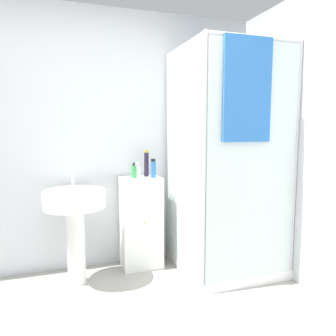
# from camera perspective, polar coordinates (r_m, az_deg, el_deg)

# --- Properties ---
(wall_back) EXTENTS (6.40, 0.06, 2.50)m
(wall_back) POSITION_cam_1_polar(r_m,az_deg,el_deg) (3.27, -13.33, 4.72)
(wall_back) COLOR silver
(wall_back) RESTS_ON ground_plane
(shower_enclosure) EXTENTS (0.91, 0.94, 2.10)m
(shower_enclosure) POSITION_cam_1_polar(r_m,az_deg,el_deg) (3.13, 9.66, -7.19)
(shower_enclosure) COLOR white
(shower_enclosure) RESTS_ON ground_plane
(vanity_cabinet) EXTENTS (0.39, 0.33, 0.89)m
(vanity_cabinet) POSITION_cam_1_polar(r_m,az_deg,el_deg) (3.28, -4.78, -9.34)
(vanity_cabinet) COLOR white
(vanity_cabinet) RESTS_ON ground_plane
(sink) EXTENTS (0.53, 0.53, 0.97)m
(sink) POSITION_cam_1_polar(r_m,az_deg,el_deg) (2.97, -15.90, -7.45)
(sink) COLOR white
(sink) RESTS_ON ground_plane
(soap_dispenser) EXTENTS (0.06, 0.06, 0.15)m
(soap_dispenser) POSITION_cam_1_polar(r_m,az_deg,el_deg) (3.14, -5.99, -0.62)
(soap_dispenser) COLOR green
(soap_dispenser) RESTS_ON vanity_cabinet
(shampoo_bottle_tall_black) EXTENTS (0.05, 0.05, 0.26)m
(shampoo_bottle_tall_black) POSITION_cam_1_polar(r_m,az_deg,el_deg) (3.22, -3.78, 0.77)
(shampoo_bottle_tall_black) COLOR #281E33
(shampoo_bottle_tall_black) RESTS_ON vanity_cabinet
(shampoo_bottle_blue) EXTENTS (0.05, 0.05, 0.18)m
(shampoo_bottle_blue) POSITION_cam_1_polar(r_m,az_deg,el_deg) (3.14, -2.61, -0.10)
(shampoo_bottle_blue) COLOR #2D66A3
(shampoo_bottle_blue) RESTS_ON vanity_cabinet
(lotion_bottle_white) EXTENTS (0.05, 0.06, 0.14)m
(lotion_bottle_white) POSITION_cam_1_polar(r_m,az_deg,el_deg) (3.21, -5.22, -0.53)
(lotion_bottle_white) COLOR white
(lotion_bottle_white) RESTS_ON vanity_cabinet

